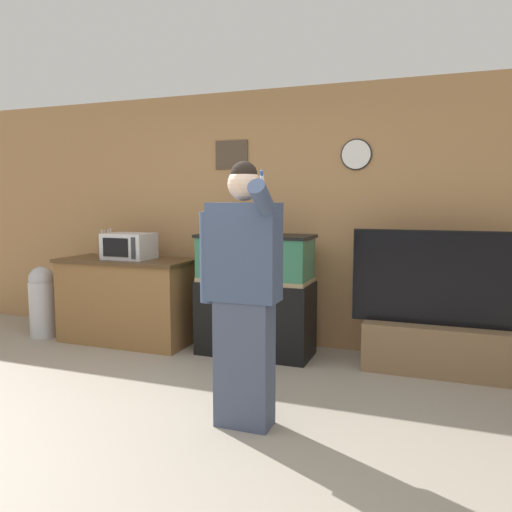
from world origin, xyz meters
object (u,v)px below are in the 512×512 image
Objects in this scene: aquarium_on_stand at (255,295)px; microwave at (129,246)px; counter_island at (127,300)px; trash_bin at (42,301)px; knife_block at (105,247)px; tv_on_stand at (435,332)px; person_standing at (243,291)px.

microwave is at bearing -178.06° from aquarium_on_stand.
trash_bin is (-0.99, -0.16, -0.04)m from counter_island.
microwave is 0.34m from knife_block.
tv_on_stand reaches higher than trash_bin.
knife_block is at bearing 17.63° from trash_bin.
counter_island is at bearing 142.99° from person_standing.
microwave is 3.09m from tv_on_stand.
microwave is 0.28× the size of person_standing.
knife_block is at bearing 145.94° from person_standing.
trash_bin is (-1.02, -0.17, -0.62)m from microwave.
tv_on_stand reaches higher than microwave.
aquarium_on_stand reaches higher than microwave.
tv_on_stand is at bearing 1.93° from counter_island.
tv_on_stand is (1.63, 0.05, -0.22)m from aquarium_on_stand.
microwave is 1.20m from trash_bin.
microwave is (0.03, 0.01, 0.57)m from counter_island.
aquarium_on_stand reaches higher than counter_island.
knife_block is at bearing 169.13° from counter_island.
microwave is at bearing -8.27° from knife_block.
aquarium_on_stand is (1.38, 0.05, -0.43)m from microwave.
trash_bin is at bearing -162.37° from knife_block.
aquarium_on_stand is 0.81× the size of tv_on_stand.
knife_block is 1.77m from aquarium_on_stand.
trash_bin is at bearing -170.64° from microwave.
tv_on_stand is 4.05m from trash_bin.
aquarium_on_stand is at bearing 1.94° from microwave.
microwave reaches higher than trash_bin.
knife_block reaches higher than trash_bin.
aquarium_on_stand reaches higher than trash_bin.
trash_bin is (-0.68, -0.22, -0.59)m from knife_block.
tv_on_stand is at bearing 0.76° from knife_block.
counter_island is 1.43m from aquarium_on_stand.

